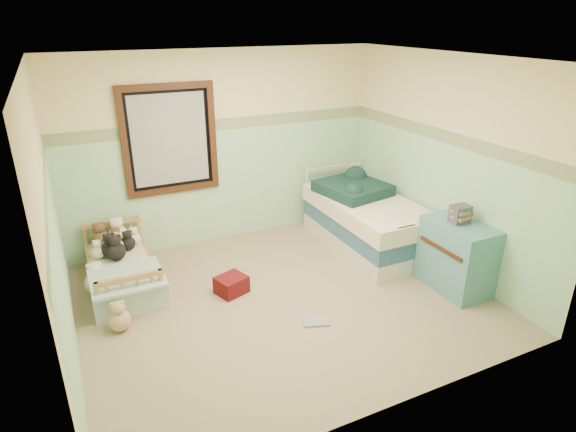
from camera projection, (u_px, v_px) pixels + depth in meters
name	position (u px, v px, depth m)	size (l,w,h in m)	color
floor	(283.00, 299.00, 5.28)	(4.20, 3.60, 0.02)	#827356
ceiling	(282.00, 58.00, 4.31)	(4.20, 3.60, 0.02)	silver
wall_back	(224.00, 149.00, 6.29)	(4.20, 0.04, 2.50)	beige
wall_front	(393.00, 271.00, 3.30)	(4.20, 0.04, 2.50)	beige
wall_left	(51.00, 228.00, 3.96)	(0.04, 3.60, 2.50)	beige
wall_right	(445.00, 165.00, 5.63)	(0.04, 3.60, 2.50)	beige
wainscot_mint	(227.00, 185.00, 6.47)	(4.20, 0.01, 1.50)	#A2C9AC
border_strip	(223.00, 124.00, 6.15)	(4.20, 0.01, 0.15)	#38613F
window_frame	(170.00, 140.00, 5.90)	(1.16, 0.06, 1.36)	#3F210F
window_blinds	(170.00, 140.00, 5.91)	(0.92, 0.01, 1.12)	#B6B6AF
toddler_bed_frame	(124.00, 278.00, 5.51)	(0.68, 1.37, 0.18)	#97663F
toddler_mattress	(122.00, 266.00, 5.45)	(0.62, 1.31, 0.12)	beige
patchwork_quilt	(127.00, 278.00, 5.07)	(0.74, 0.68, 0.03)	#73B9D8
plush_bed_brown	(101.00, 239.00, 5.75)	(0.21, 0.21, 0.21)	brown
plush_bed_white	(118.00, 235.00, 5.82)	(0.23, 0.23, 0.23)	silver
plush_bed_tan	(108.00, 247.00, 5.59)	(0.17, 0.17, 0.17)	tan
plush_bed_dark	(128.00, 243.00, 5.68)	(0.16, 0.16, 0.16)	black
plush_floor_cream	(97.00, 283.00, 5.34)	(0.25, 0.25, 0.25)	silver
plush_floor_tan	(120.00, 320.00, 4.71)	(0.22, 0.22, 0.22)	tan
twin_bed_frame	(366.00, 238.00, 6.44)	(0.92, 1.83, 0.22)	silver
twin_boxspring	(367.00, 223.00, 6.35)	(0.92, 1.83, 0.22)	navy
twin_mattress	(368.00, 208.00, 6.27)	(0.95, 1.87, 0.22)	beige
teal_blanket	(353.00, 188.00, 6.43)	(0.78, 0.83, 0.14)	black
dresser	(457.00, 256.00, 5.35)	(0.49, 0.79, 0.79)	teal
book_stack	(460.00, 214.00, 5.19)	(0.20, 0.15, 0.20)	#493631
red_pillow	(231.00, 285.00, 5.35)	(0.31, 0.27, 0.19)	maroon
floor_book	(316.00, 321.00, 4.87)	(0.26, 0.20, 0.02)	gold
extra_plush_0	(117.00, 240.00, 5.77)	(0.16, 0.16, 0.16)	brown
extra_plush_1	(134.00, 239.00, 5.82)	(0.15, 0.15, 0.15)	silver
extra_plush_2	(116.00, 252.00, 5.43)	(0.21, 0.21, 0.21)	black
extra_plush_3	(111.00, 249.00, 5.49)	(0.20, 0.20, 0.20)	black
extra_plush_4	(116.00, 246.00, 5.59)	(0.18, 0.18, 0.18)	tan
extra_plush_5	(99.00, 252.00, 5.48)	(0.16, 0.16, 0.16)	silver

